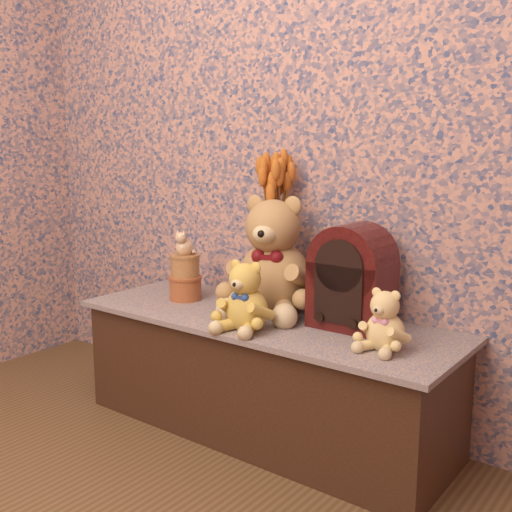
% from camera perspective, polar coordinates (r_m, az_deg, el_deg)
% --- Properties ---
extents(display_shelf, '(1.49, 0.54, 0.45)m').
position_cam_1_polar(display_shelf, '(2.39, 0.74, -10.91)').
color(display_shelf, '#384A73').
rests_on(display_shelf, ground).
extents(teddy_large, '(0.49, 0.54, 0.48)m').
position_cam_1_polar(teddy_large, '(2.36, 1.74, 0.63)').
color(teddy_large, olive).
rests_on(teddy_large, display_shelf).
extents(teddy_medium, '(0.23, 0.27, 0.26)m').
position_cam_1_polar(teddy_medium, '(2.14, -0.86, -3.38)').
color(teddy_medium, gold).
rests_on(teddy_medium, display_shelf).
extents(teddy_small, '(0.18, 0.21, 0.21)m').
position_cam_1_polar(teddy_small, '(1.98, 11.94, -5.54)').
color(teddy_small, '#D6B665').
rests_on(teddy_small, display_shelf).
extents(cathedral_radio, '(0.27, 0.19, 0.37)m').
position_cam_1_polar(cathedral_radio, '(2.18, 8.92, -1.83)').
color(cathedral_radio, '#3C0B0B').
rests_on(cathedral_radio, display_shelf).
extents(ceramic_vase, '(0.13, 0.13, 0.20)m').
position_cam_1_polar(ceramic_vase, '(2.43, 1.74, -2.43)').
color(ceramic_vase, tan).
rests_on(ceramic_vase, display_shelf).
extents(dried_stalks, '(0.22, 0.22, 0.39)m').
position_cam_1_polar(dried_stalks, '(2.39, 1.78, 4.46)').
color(dried_stalks, '#C45F1F').
rests_on(dried_stalks, ceramic_vase).
extents(biscuit_tin_lower, '(0.17, 0.17, 0.10)m').
position_cam_1_polar(biscuit_tin_lower, '(2.57, -6.55, -2.99)').
color(biscuit_tin_lower, '#B87736').
rests_on(biscuit_tin_lower, display_shelf).
extents(biscuit_tin_upper, '(0.12, 0.12, 0.09)m').
position_cam_1_polar(biscuit_tin_upper, '(2.55, -6.60, -0.94)').
color(biscuit_tin_upper, tan).
rests_on(biscuit_tin_upper, biscuit_tin_lower).
extents(cat_figurine, '(0.10, 0.10, 0.11)m').
position_cam_1_polar(cat_figurine, '(2.53, -6.64, 1.31)').
color(cat_figurine, silver).
rests_on(cat_figurine, biscuit_tin_upper).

